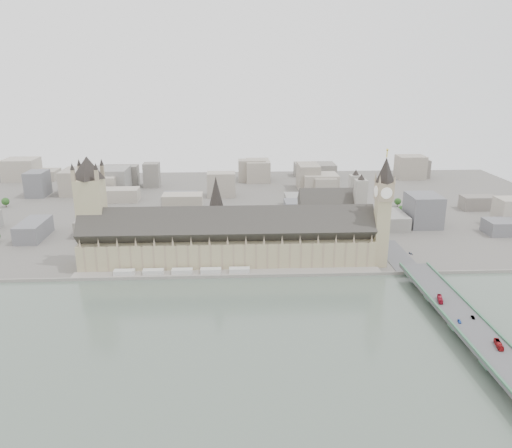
{
  "coord_description": "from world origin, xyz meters",
  "views": [
    {
      "loc": [
        5.13,
        -412.38,
        172.72
      ],
      "look_at": [
        25.9,
        21.09,
        37.43
      ],
      "focal_mm": 35.0,
      "sensor_mm": 36.0,
      "label": 1
    }
  ],
  "objects_px": {
    "victoria_tower": "(91,206)",
    "westminster_bridge": "(448,307)",
    "elizabeth_tower": "(383,204)",
    "westminster_abbey": "(332,213)",
    "red_bus_north": "(440,299)",
    "car_silver": "(473,317)",
    "palace_of_westminster": "(228,240)",
    "red_bus_south": "(499,344)",
    "car_approach": "(411,254)",
    "car_blue": "(459,321)"
  },
  "relations": [
    {
      "from": "red_bus_south",
      "to": "car_approach",
      "type": "height_order",
      "value": "red_bus_south"
    },
    {
      "from": "palace_of_westminster",
      "to": "victoria_tower",
      "type": "distance_m",
      "value": 126.41
    },
    {
      "from": "elizabeth_tower",
      "to": "car_silver",
      "type": "xyz_separation_m",
      "value": [
        29.5,
        -122.66,
        -47.1
      ]
    },
    {
      "from": "elizabeth_tower",
      "to": "victoria_tower",
      "type": "height_order",
      "value": "elizabeth_tower"
    },
    {
      "from": "victoria_tower",
      "to": "red_bus_south",
      "type": "xyz_separation_m",
      "value": [
        288.08,
        -177.31,
        -43.3
      ]
    },
    {
      "from": "palace_of_westminster",
      "to": "elizabeth_tower",
      "type": "bearing_deg",
      "value": -4.85
    },
    {
      "from": "elizabeth_tower",
      "to": "car_silver",
      "type": "height_order",
      "value": "elizabeth_tower"
    },
    {
      "from": "palace_of_westminster",
      "to": "westminster_bridge",
      "type": "bearing_deg",
      "value": -33.49
    },
    {
      "from": "car_blue",
      "to": "car_silver",
      "type": "bearing_deg",
      "value": 36.7
    },
    {
      "from": "westminster_bridge",
      "to": "red_bus_south",
      "type": "distance_m",
      "value": 64.3
    },
    {
      "from": "car_blue",
      "to": "car_approach",
      "type": "relative_size",
      "value": 0.97
    },
    {
      "from": "westminster_bridge",
      "to": "car_silver",
      "type": "relative_size",
      "value": 72.78
    },
    {
      "from": "elizabeth_tower",
      "to": "red_bus_north",
      "type": "bearing_deg",
      "value": -79.7
    },
    {
      "from": "palace_of_westminster",
      "to": "car_approach",
      "type": "xyz_separation_m",
      "value": [
        167.34,
        -11.56,
        -11.74
      ]
    },
    {
      "from": "westminster_bridge",
      "to": "palace_of_westminster",
      "type": "bearing_deg",
      "value": 146.51
    },
    {
      "from": "red_bus_south",
      "to": "car_silver",
      "type": "bearing_deg",
      "value": 99.71
    },
    {
      "from": "victoria_tower",
      "to": "westminster_bridge",
      "type": "relative_size",
      "value": 0.31
    },
    {
      "from": "palace_of_westminster",
      "to": "red_bus_south",
      "type": "xyz_separation_m",
      "value": [
        166.08,
        -171.01,
        -10.8
      ]
    },
    {
      "from": "elizabeth_tower",
      "to": "car_approach",
      "type": "height_order",
      "value": "elizabeth_tower"
    },
    {
      "from": "victoria_tower",
      "to": "elizabeth_tower",
      "type": "bearing_deg",
      "value": -3.96
    },
    {
      "from": "victoria_tower",
      "to": "westminster_abbey",
      "type": "height_order",
      "value": "victoria_tower"
    },
    {
      "from": "palace_of_westminster",
      "to": "car_silver",
      "type": "relative_size",
      "value": 59.34
    },
    {
      "from": "westminster_bridge",
      "to": "red_bus_north",
      "type": "relative_size",
      "value": 26.44
    },
    {
      "from": "car_silver",
      "to": "car_approach",
      "type": "xyz_separation_m",
      "value": [
        -0.16,
        122.8,
        -0.02
      ]
    },
    {
      "from": "victoria_tower",
      "to": "westminster_bridge",
      "type": "xyz_separation_m",
      "value": [
        284.0,
        -113.5,
        -50.08
      ]
    },
    {
      "from": "red_bus_north",
      "to": "car_silver",
      "type": "relative_size",
      "value": 2.75
    },
    {
      "from": "car_approach",
      "to": "palace_of_westminster",
      "type": "bearing_deg",
      "value": 161.08
    },
    {
      "from": "elizabeth_tower",
      "to": "red_bus_north",
      "type": "distance_m",
      "value": 107.92
    },
    {
      "from": "palace_of_westminster",
      "to": "westminster_bridge",
      "type": "xyz_separation_m",
      "value": [
        162.0,
        -107.2,
        -17.58
      ]
    },
    {
      "from": "palace_of_westminster",
      "to": "westminster_abbey",
      "type": "height_order",
      "value": "westminster_abbey"
    },
    {
      "from": "red_bus_south",
      "to": "car_approach",
      "type": "relative_size",
      "value": 2.4
    },
    {
      "from": "westminster_abbey",
      "to": "car_silver",
      "type": "xyz_separation_m",
      "value": [
        56.58,
        -209.66,
        -14.1
      ]
    },
    {
      "from": "elizabeth_tower",
      "to": "red_bus_south",
      "type": "height_order",
      "value": "elizabeth_tower"
    },
    {
      "from": "palace_of_westminster",
      "to": "westminster_abbey",
      "type": "distance_m",
      "value": 134.09
    },
    {
      "from": "red_bus_south",
      "to": "car_blue",
      "type": "relative_size",
      "value": 2.48
    },
    {
      "from": "westminster_bridge",
      "to": "car_silver",
      "type": "distance_m",
      "value": 28.33
    },
    {
      "from": "red_bus_north",
      "to": "elizabeth_tower",
      "type": "bearing_deg",
      "value": 116.36
    },
    {
      "from": "palace_of_westminster",
      "to": "victoria_tower",
      "type": "xyz_separation_m",
      "value": [
        -122.0,
        6.3,
        32.5
      ]
    },
    {
      "from": "westminster_abbey",
      "to": "car_silver",
      "type": "distance_m",
      "value": 217.62
    },
    {
      "from": "elizabeth_tower",
      "to": "westminster_abbey",
      "type": "bearing_deg",
      "value": 107.29
    },
    {
      "from": "victoria_tower",
      "to": "car_approach",
      "type": "distance_m",
      "value": 293.25
    },
    {
      "from": "victoria_tower",
      "to": "westminster_bridge",
      "type": "height_order",
      "value": "victoria_tower"
    },
    {
      "from": "red_bus_north",
      "to": "victoria_tower",
      "type": "bearing_deg",
      "value": 173.73
    },
    {
      "from": "westminster_bridge",
      "to": "westminster_abbey",
      "type": "bearing_deg",
      "value": 105.64
    },
    {
      "from": "victoria_tower",
      "to": "westminster_abbey",
      "type": "bearing_deg",
      "value": 16.5
    },
    {
      "from": "palace_of_westminster",
      "to": "victoria_tower",
      "type": "height_order",
      "value": "victoria_tower"
    },
    {
      "from": "red_bus_south",
      "to": "car_blue",
      "type": "height_order",
      "value": "red_bus_south"
    },
    {
      "from": "car_approach",
      "to": "westminster_abbey",
      "type": "bearing_deg",
      "value": 108.04
    },
    {
      "from": "red_bus_south",
      "to": "car_approach",
      "type": "xyz_separation_m",
      "value": [
        1.26,
        159.45,
        -0.93
      ]
    },
    {
      "from": "red_bus_south",
      "to": "car_approach",
      "type": "bearing_deg",
      "value": 101.47
    }
  ]
}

